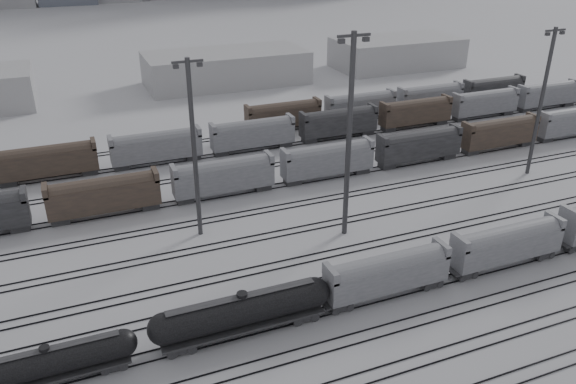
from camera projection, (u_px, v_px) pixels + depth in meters
name	position (u px, v px, depth m)	size (l,w,h in m)	color
ground	(389.00, 301.00, 60.20)	(900.00, 900.00, 0.00)	silver
tracks	(320.00, 227.00, 74.80)	(220.00, 71.50, 0.16)	black
tank_car_a	(48.00, 363.00, 48.62)	(15.38, 2.56, 3.80)	black
tank_car_b	(243.00, 311.00, 54.46)	(18.41, 3.07, 4.55)	black
hopper_car_a	(387.00, 272.00, 59.73)	(14.14, 2.81, 5.06)	black
hopper_car_b	(507.00, 242.00, 65.16)	(14.41, 2.86, 5.15)	black
light_mast_b	(194.00, 146.00, 68.20)	(3.67, 0.59, 22.96)	#39393C
light_mast_c	(349.00, 134.00, 67.73)	(4.14, 0.66, 25.88)	#39393C
light_mast_d	(542.00, 100.00, 86.07)	(3.71, 0.59, 23.17)	#39393C
bg_string_near	(327.00, 161.00, 88.48)	(151.00, 3.00, 5.60)	gray
bg_string_mid	(339.00, 124.00, 105.25)	(151.00, 3.00, 5.60)	black
bg_string_far	(396.00, 103.00, 117.88)	(66.00, 3.00, 5.60)	#4F3E32
warehouse_mid	(226.00, 68.00, 141.34)	(40.00, 18.00, 8.00)	#ABABAE
warehouse_right	(397.00, 52.00, 158.30)	(35.00, 18.00, 8.00)	#ABABAE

